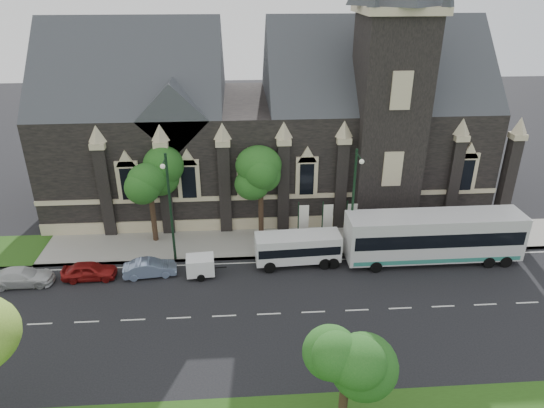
{
  "coord_description": "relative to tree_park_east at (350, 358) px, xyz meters",
  "views": [
    {
      "loc": [
        1.4,
        -26.32,
        20.67
      ],
      "look_at": [
        3.62,
        6.0,
        5.33
      ],
      "focal_mm": 32.16,
      "sensor_mm": 36.0,
      "label": 1
    }
  ],
  "objects": [
    {
      "name": "street_lamp_mid",
      "position": [
        -10.18,
        16.42,
        0.49
      ],
      "size": [
        0.36,
        1.88,
        9.0
      ],
      "color": "black",
      "rests_on": "ground"
    },
    {
      "name": "sidewalk",
      "position": [
        -6.18,
        18.82,
        -4.54
      ],
      "size": [
        80.0,
        5.0,
        0.15
      ],
      "primitive_type": "cube",
      "color": "gray",
      "rests_on": "ground"
    },
    {
      "name": "box_trailer",
      "position": [
        -8.01,
        14.3,
        -3.72
      ],
      "size": [
        3.03,
        1.78,
        1.59
      ],
      "rotation": [
        0.0,
        0.0,
        0.08
      ],
      "color": "white",
      "rests_on": "ground"
    },
    {
      "name": "banner_flag_right",
      "position": [
        4.11,
        18.32,
        -2.24
      ],
      "size": [
        0.9,
        0.1,
        4.0
      ],
      "color": "black",
      "rests_on": "ground"
    },
    {
      "name": "tour_coach",
      "position": [
        10.1,
        15.29,
        -2.45
      ],
      "size": [
        13.7,
        3.19,
        3.99
      ],
      "rotation": [
        0.0,
        0.0,
        0.01
      ],
      "color": "silver",
      "rests_on": "ground"
    },
    {
      "name": "street_lamp_near",
      "position": [
        3.82,
        16.42,
        0.49
      ],
      "size": [
        0.36,
        1.88,
        9.0
      ],
      "color": "black",
      "rests_on": "ground"
    },
    {
      "name": "ground",
      "position": [
        -6.18,
        9.32,
        -4.62
      ],
      "size": [
        160.0,
        160.0,
        0.0
      ],
      "primitive_type": "plane",
      "color": "black",
      "rests_on": "ground"
    },
    {
      "name": "tree_walk_left",
      "position": [
        -11.97,
        20.03,
        1.12
      ],
      "size": [
        3.91,
        3.91,
        7.64
      ],
      "color": "black",
      "rests_on": "ground"
    },
    {
      "name": "banner_flag_left",
      "position": [
        0.11,
        18.32,
        -2.24
      ],
      "size": [
        0.9,
        0.1,
        4.0
      ],
      "color": "black",
      "rests_on": "ground"
    },
    {
      "name": "tree_park_east",
      "position": [
        0.0,
        0.0,
        0.0
      ],
      "size": [
        3.4,
        3.4,
        6.28
      ],
      "color": "black",
      "rests_on": "ground"
    },
    {
      "name": "shuttle_bus",
      "position": [
        -0.51,
        15.48,
        -3.14
      ],
      "size": [
        6.67,
        2.63,
        2.54
      ],
      "rotation": [
        0.0,
        0.0,
        0.05
      ],
      "color": "silver",
      "rests_on": "ground"
    },
    {
      "name": "car_far_red",
      "position": [
        -16.26,
        14.47,
        -3.94
      ],
      "size": [
        3.99,
        1.69,
        1.35
      ],
      "primitive_type": "imported",
      "rotation": [
        0.0,
        0.0,
        1.6
      ],
      "color": "maroon",
      "rests_on": "ground"
    },
    {
      "name": "car_far_white",
      "position": [
        -20.97,
        14.04,
        -3.97
      ],
      "size": [
        4.52,
        1.97,
        1.29
      ],
      "primitive_type": "imported",
      "rotation": [
        0.0,
        0.0,
        1.61
      ],
      "color": "silver",
      "rests_on": "ground"
    },
    {
      "name": "sedan",
      "position": [
        -11.82,
        14.58,
        -3.97
      ],
      "size": [
        4.07,
        1.83,
        1.29
      ],
      "primitive_type": "imported",
      "rotation": [
        0.0,
        0.0,
        1.69
      ],
      "color": "#7D8FB4",
      "rests_on": "ground"
    },
    {
      "name": "tree_walk_right",
      "position": [
        -2.96,
        20.04,
        1.2
      ],
      "size": [
        4.08,
        4.08,
        7.8
      ],
      "color": "black",
      "rests_on": "ground"
    },
    {
      "name": "banner_flag_center",
      "position": [
        2.11,
        18.32,
        -2.24
      ],
      "size": [
        0.9,
        0.1,
        4.0
      ],
      "color": "black",
      "rests_on": "ground"
    },
    {
      "name": "museum",
      "position": [
        -1.06,
        28.1,
        3.55
      ],
      "size": [
        40.0,
        17.7,
        29.9
      ],
      "color": "black",
      "rests_on": "ground"
    }
  ]
}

